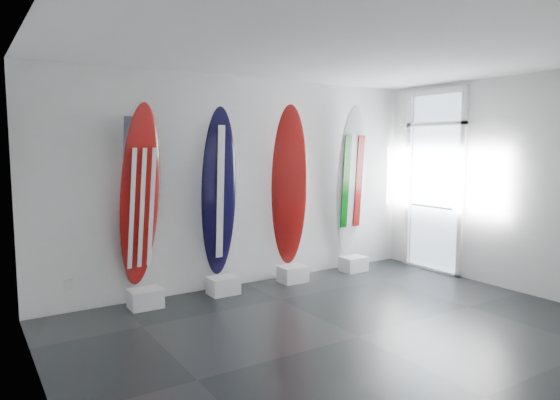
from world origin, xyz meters
TOP-DOWN VIEW (x-y plane):
  - floor at (0.00, 0.00)m, footprint 6.00×6.00m
  - ceiling at (0.00, 0.00)m, footprint 6.00×6.00m
  - wall_back at (0.00, 2.50)m, footprint 6.00×0.00m
  - wall_left at (-3.00, 0.00)m, footprint 0.00×5.00m
  - wall_right at (3.00, 0.00)m, footprint 0.00×5.00m
  - display_block_usa at (-1.61, 2.18)m, footprint 0.40×0.30m
  - surfboard_usa at (-1.61, 2.28)m, footprint 0.60×0.54m
  - display_block_navy at (-0.52, 2.18)m, footprint 0.40×0.30m
  - surfboard_navy at (-0.52, 2.28)m, footprint 0.53×0.25m
  - display_block_swiss at (0.63, 2.18)m, footprint 0.40×0.30m
  - surfboard_swiss at (0.63, 2.28)m, footprint 0.59×0.42m
  - display_block_italy at (1.83, 2.18)m, footprint 0.40×0.30m
  - surfboard_italy at (1.83, 2.28)m, footprint 0.56×0.28m
  - wall_outlet at (-2.45, 2.48)m, footprint 0.09×0.02m
  - glass_door at (2.97, 1.55)m, footprint 0.12×1.16m
  - balcony at (4.30, 1.55)m, footprint 2.80×2.20m

SIDE VIEW (x-z plane):
  - floor at x=0.00m, z-range 0.00..0.00m
  - display_block_usa at x=-1.61m, z-range 0.00..0.24m
  - display_block_navy at x=-0.52m, z-range 0.00..0.24m
  - display_block_swiss at x=0.63m, z-range 0.00..0.24m
  - display_block_italy at x=1.83m, z-range 0.00..0.24m
  - wall_outlet at x=-2.45m, z-range 0.28..0.41m
  - balcony at x=4.30m, z-range -0.10..1.10m
  - surfboard_navy at x=-0.52m, z-range 0.24..2.56m
  - surfboard_usa at x=-1.61m, z-range 0.23..2.56m
  - glass_door at x=2.97m, z-range 0.00..2.85m
  - surfboard_swiss at x=0.63m, z-range 0.24..2.63m
  - surfboard_italy at x=1.83m, z-range 0.24..2.67m
  - wall_back at x=0.00m, z-range -1.50..4.50m
  - wall_left at x=-3.00m, z-range -1.00..4.00m
  - wall_right at x=3.00m, z-range -1.00..4.00m
  - ceiling at x=0.00m, z-range 3.00..3.00m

